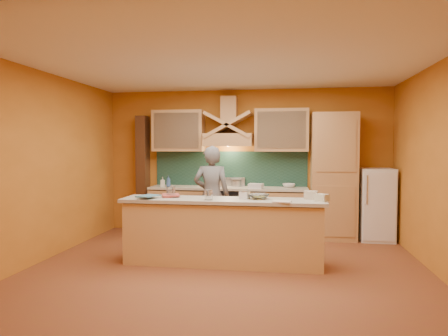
% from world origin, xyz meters
% --- Properties ---
extents(floor, '(5.50, 5.00, 0.01)m').
position_xyz_m(floor, '(0.00, 0.00, 0.00)').
color(floor, brown).
rests_on(floor, ground).
extents(ceiling, '(5.50, 5.00, 0.01)m').
position_xyz_m(ceiling, '(0.00, 0.00, 2.80)').
color(ceiling, white).
rests_on(ceiling, wall_back).
extents(wall_back, '(5.50, 0.02, 2.80)m').
position_xyz_m(wall_back, '(0.00, 2.50, 1.40)').
color(wall_back, '#C17225').
rests_on(wall_back, floor).
extents(wall_front, '(5.50, 0.02, 2.80)m').
position_xyz_m(wall_front, '(0.00, -2.50, 1.40)').
color(wall_front, '#C17225').
rests_on(wall_front, floor).
extents(wall_left, '(0.02, 5.00, 2.80)m').
position_xyz_m(wall_left, '(-2.75, 0.00, 1.40)').
color(wall_left, '#C17225').
rests_on(wall_left, floor).
extents(wall_right, '(0.02, 5.00, 2.80)m').
position_xyz_m(wall_right, '(2.75, 0.00, 1.40)').
color(wall_right, '#C17225').
rests_on(wall_right, floor).
extents(base_cabinet_left, '(1.10, 0.60, 0.86)m').
position_xyz_m(base_cabinet_left, '(-1.25, 2.20, 0.43)').
color(base_cabinet_left, tan).
rests_on(base_cabinet_left, floor).
extents(base_cabinet_right, '(1.10, 0.60, 0.86)m').
position_xyz_m(base_cabinet_right, '(0.65, 2.20, 0.43)').
color(base_cabinet_right, tan).
rests_on(base_cabinet_right, floor).
extents(counter_top, '(3.00, 0.62, 0.04)m').
position_xyz_m(counter_top, '(-0.30, 2.20, 0.90)').
color(counter_top, '#B9B09D').
rests_on(counter_top, base_cabinet_left).
extents(stove, '(0.60, 0.58, 0.90)m').
position_xyz_m(stove, '(-0.30, 2.20, 0.45)').
color(stove, black).
rests_on(stove, floor).
extents(backsplash, '(3.00, 0.03, 0.70)m').
position_xyz_m(backsplash, '(-0.30, 2.48, 1.25)').
color(backsplash, '#19372E').
rests_on(backsplash, wall_back).
extents(range_hood, '(0.92, 0.50, 0.24)m').
position_xyz_m(range_hood, '(-0.30, 2.25, 1.82)').
color(range_hood, tan).
rests_on(range_hood, wall_back).
extents(hood_chimney, '(0.30, 0.30, 0.50)m').
position_xyz_m(hood_chimney, '(-0.30, 2.35, 2.40)').
color(hood_chimney, tan).
rests_on(hood_chimney, wall_back).
extents(upper_cabinet_left, '(1.00, 0.35, 0.80)m').
position_xyz_m(upper_cabinet_left, '(-1.30, 2.33, 2.00)').
color(upper_cabinet_left, tan).
rests_on(upper_cabinet_left, wall_back).
extents(upper_cabinet_right, '(1.00, 0.35, 0.80)m').
position_xyz_m(upper_cabinet_right, '(0.70, 2.33, 2.00)').
color(upper_cabinet_right, tan).
rests_on(upper_cabinet_right, wall_back).
extents(pantry_column, '(0.80, 0.60, 2.30)m').
position_xyz_m(pantry_column, '(1.65, 2.20, 1.15)').
color(pantry_column, tan).
rests_on(pantry_column, floor).
extents(fridge, '(0.58, 0.60, 1.30)m').
position_xyz_m(fridge, '(2.40, 2.20, 0.65)').
color(fridge, white).
rests_on(fridge, floor).
extents(trim_column_left, '(0.20, 0.30, 2.30)m').
position_xyz_m(trim_column_left, '(-2.05, 2.35, 1.15)').
color(trim_column_left, '#472816').
rests_on(trim_column_left, floor).
extents(island_body, '(2.80, 0.55, 0.88)m').
position_xyz_m(island_body, '(-0.10, 0.30, 0.44)').
color(island_body, '#E2B474').
rests_on(island_body, floor).
extents(island_top, '(2.90, 0.62, 0.05)m').
position_xyz_m(island_top, '(-0.10, 0.30, 0.92)').
color(island_top, '#B9B09D').
rests_on(island_top, island_body).
extents(person, '(0.65, 0.45, 1.70)m').
position_xyz_m(person, '(-0.46, 1.38, 0.85)').
color(person, slate).
rests_on(person, floor).
extents(pot_large, '(0.25, 0.25, 0.15)m').
position_xyz_m(pot_large, '(-0.47, 2.17, 0.98)').
color(pot_large, silver).
rests_on(pot_large, stove).
extents(pot_small, '(0.23, 0.23, 0.14)m').
position_xyz_m(pot_small, '(-0.16, 2.34, 0.97)').
color(pot_small, silver).
rests_on(pot_small, stove).
extents(soap_bottle_a, '(0.10, 0.10, 0.18)m').
position_xyz_m(soap_bottle_a, '(-1.57, 2.13, 1.01)').
color(soap_bottle_a, beige).
rests_on(soap_bottle_a, counter_top).
extents(soap_bottle_b, '(0.12, 0.12, 0.21)m').
position_xyz_m(soap_bottle_b, '(-1.46, 2.13, 1.03)').
color(soap_bottle_b, '#375899').
rests_on(soap_bottle_b, counter_top).
extents(bowl_back, '(0.25, 0.25, 0.07)m').
position_xyz_m(bowl_back, '(0.85, 2.32, 0.96)').
color(bowl_back, silver).
rests_on(bowl_back, counter_top).
extents(dish_rack, '(0.29, 0.24, 0.09)m').
position_xyz_m(dish_rack, '(0.24, 2.03, 0.97)').
color(dish_rack, silver).
rests_on(dish_rack, counter_top).
extents(book_lower, '(0.35, 0.40, 0.03)m').
position_xyz_m(book_lower, '(-1.02, 0.39, 0.96)').
color(book_lower, '#B34840').
rests_on(book_lower, island_top).
extents(book_upper, '(0.32, 0.37, 0.02)m').
position_xyz_m(book_upper, '(-1.27, 0.20, 0.98)').
color(book_upper, teal).
rests_on(book_upper, island_top).
extents(jar_large, '(0.16, 0.16, 0.15)m').
position_xyz_m(jar_large, '(-0.89, 0.40, 1.02)').
color(jar_large, white).
rests_on(jar_large, island_top).
extents(jar_small, '(0.14, 0.14, 0.15)m').
position_xyz_m(jar_small, '(-0.27, 0.15, 1.02)').
color(jar_small, white).
rests_on(jar_small, island_top).
extents(kitchen_scale, '(0.15, 0.15, 0.10)m').
position_xyz_m(kitchen_scale, '(0.21, 0.35, 1.00)').
color(kitchen_scale, silver).
rests_on(kitchen_scale, island_top).
extents(mixing_bowl, '(0.37, 0.37, 0.07)m').
position_xyz_m(mixing_bowl, '(0.41, 0.37, 0.98)').
color(mixing_bowl, silver).
rests_on(mixing_bowl, island_top).
extents(cloth, '(0.26, 0.21, 0.02)m').
position_xyz_m(cloth, '(0.74, 0.07, 0.95)').
color(cloth, beige).
rests_on(cloth, island_top).
extents(grocery_bag_a, '(0.21, 0.18, 0.12)m').
position_xyz_m(grocery_bag_a, '(1.15, 0.45, 1.00)').
color(grocery_bag_a, beige).
rests_on(grocery_bag_a, island_top).
extents(grocery_bag_b, '(0.21, 0.20, 0.10)m').
position_xyz_m(grocery_bag_b, '(1.28, 0.26, 0.99)').
color(grocery_bag_b, beige).
rests_on(grocery_bag_b, island_top).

